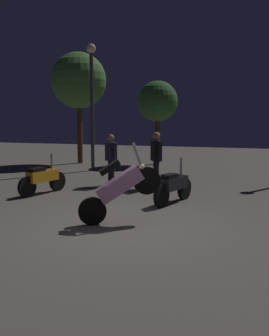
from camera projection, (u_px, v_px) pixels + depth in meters
The scene contains 9 objects.
ground_plane at pixel (123, 227), 7.21m from camera, with size 40.00×40.00×0.00m, color #605951.
motorcycle_pink_foreground at pixel (119, 187), 7.33m from camera, with size 1.52×0.85×1.63m.
motorcycle_orange_parked_left at pixel (43, 178), 10.25m from camera, with size 0.59×1.61×1.11m.
motorcycle_black_parked_right at pixel (174, 186), 9.13m from camera, with size 0.65×1.60×1.11m.
person_rider_beside at pixel (156, 155), 11.09m from camera, with size 0.45×0.60×1.69m.
person_bystander_far at pixel (111, 155), 11.49m from camera, with size 0.56×0.50×1.60m.
streetlamp_far at pixel (92, 91), 14.39m from camera, with size 0.36×0.36×4.93m.
tree_left_bg at pixel (79, 81), 16.79m from camera, with size 2.53×2.53×5.06m.
tree_center_bg at pixel (158, 102), 16.52m from camera, with size 1.81×1.81×3.75m.
Camera 1 is at (2.27, -6.61, 2.13)m, focal length 39.40 mm.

